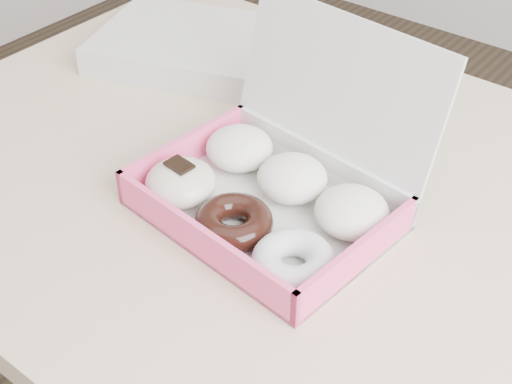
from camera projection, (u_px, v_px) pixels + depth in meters
The scene contains 3 objects.
table at pixel (309, 238), 0.95m from camera, with size 1.20×0.80×0.75m.
donut_box at pixel (272, 187), 0.85m from camera, with size 0.32×0.29×0.21m.
newspapers at pixel (187, 45), 1.16m from camera, with size 0.28×0.22×0.04m, color white.
Camera 1 is at (0.38, -0.59, 1.31)m, focal length 50.00 mm.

